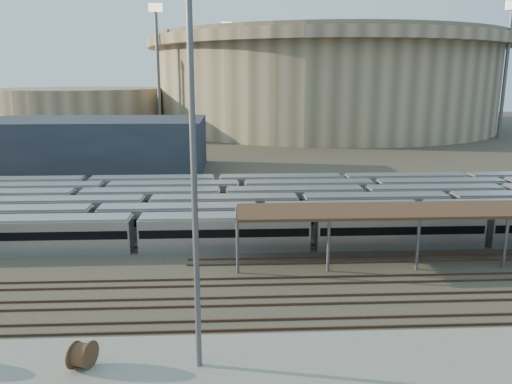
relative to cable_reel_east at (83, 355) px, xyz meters
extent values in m
plane|color=#383026|center=(17.93, 14.25, -1.09)|extent=(420.00, 420.00, 0.00)
cube|color=gray|center=(12.93, -0.75, -0.99)|extent=(50.00, 9.00, 0.20)
cube|color=#A9A9AD|center=(18.06, 22.25, 0.71)|extent=(112.00, 2.90, 3.60)
cube|color=#A9A9AD|center=(12.73, 26.45, 0.71)|extent=(112.00, 2.90, 3.60)
cube|color=#A9A9AD|center=(17.92, 30.65, 0.71)|extent=(112.00, 2.90, 3.60)
cube|color=#A9A9AD|center=(27.08, 34.85, 0.71)|extent=(112.00, 2.90, 3.60)
cube|color=#A9A9AD|center=(10.80, 39.05, 0.71)|extent=(112.00, 2.90, 3.60)
cube|color=#A9A9AD|center=(26.01, 43.25, 0.71)|extent=(112.00, 2.90, 3.60)
cylinder|color=#56555A|center=(9.93, 15.55, 1.41)|extent=(0.30, 0.30, 5.00)
cylinder|color=#56555A|center=(9.93, 20.95, 1.41)|extent=(0.30, 0.30, 5.00)
cylinder|color=#56555A|center=(18.50, 15.55, 1.41)|extent=(0.30, 0.30, 5.00)
cylinder|color=#56555A|center=(18.50, 20.95, 1.41)|extent=(0.30, 0.30, 5.00)
cylinder|color=#56555A|center=(27.07, 15.55, 1.41)|extent=(0.30, 0.30, 5.00)
cylinder|color=#56555A|center=(27.07, 20.95, 1.41)|extent=(0.30, 0.30, 5.00)
cylinder|color=#56555A|center=(35.64, 15.55, 1.41)|extent=(0.30, 0.30, 5.00)
cylinder|color=#56555A|center=(35.64, 20.95, 1.41)|extent=(0.30, 0.30, 5.00)
cube|color=#4C3323|center=(17.93, 12.50, -1.00)|extent=(170.00, 0.12, 0.18)
cube|color=#4C3323|center=(17.93, 14.00, -1.00)|extent=(170.00, 0.12, 0.18)
cube|color=#4C3323|center=(17.93, 8.50, -1.00)|extent=(170.00, 0.12, 0.18)
cube|color=#4C3323|center=(17.93, 10.00, -1.00)|extent=(170.00, 0.12, 0.18)
cube|color=#4C3323|center=(17.93, 4.50, -1.00)|extent=(170.00, 0.12, 0.18)
cube|color=#4C3323|center=(17.93, 6.00, -1.00)|extent=(170.00, 0.12, 0.18)
cylinder|color=gray|center=(42.93, 154.25, 12.91)|extent=(116.00, 116.00, 28.00)
cylinder|color=gray|center=(42.93, 154.25, 28.41)|extent=(124.00, 124.00, 3.00)
cylinder|color=#695F4A|center=(42.93, 154.25, 30.66)|extent=(120.00, 120.00, 1.50)
cylinder|color=gray|center=(-42.07, 144.25, 5.91)|extent=(56.00, 56.00, 14.00)
cube|color=#1E232D|center=(-17.07, 69.25, 3.91)|extent=(42.00, 20.00, 10.00)
cylinder|color=#56555A|center=(-12.07, 124.25, 16.91)|extent=(1.00, 1.00, 36.00)
cube|color=#FFF2CC|center=(-12.07, 124.25, 36.11)|extent=(4.00, 0.60, 2.40)
cylinder|color=#56555A|center=(87.93, 114.25, 16.91)|extent=(1.00, 1.00, 36.00)
cylinder|color=#56555A|center=(7.93, 174.25, 16.91)|extent=(1.00, 1.00, 36.00)
cube|color=#FFF2CC|center=(7.93, 174.25, 36.11)|extent=(4.00, 0.60, 2.40)
cylinder|color=#503720|center=(0.00, 0.00, 0.00)|extent=(1.52, 2.00, 1.77)
cylinder|color=#56555A|center=(7.29, -0.11, 10.46)|extent=(0.36, 0.36, 22.69)
camera|label=1|loc=(9.53, -28.62, 17.10)|focal=35.00mm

